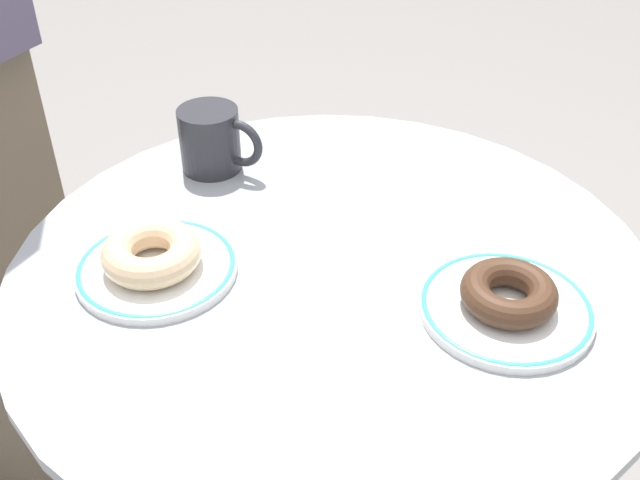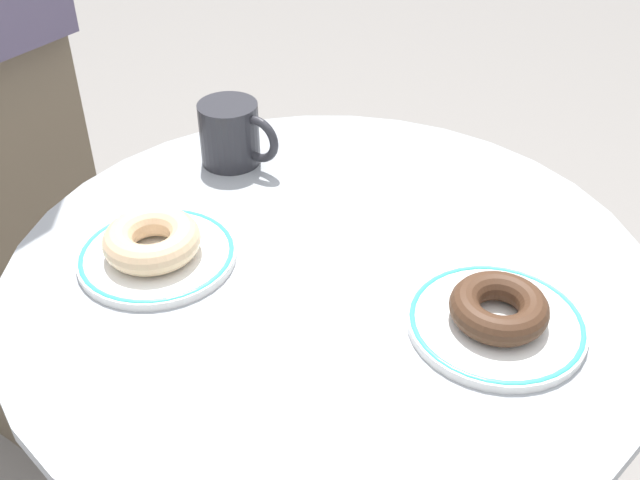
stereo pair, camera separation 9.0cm
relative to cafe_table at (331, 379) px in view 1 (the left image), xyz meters
name	(u,v)px [view 1 (the left image)]	position (x,y,z in m)	size (l,w,h in m)	color
cafe_table	(331,379)	(0.00, 0.00, 0.00)	(0.77, 0.77, 0.71)	#999EA3
plate_left	(157,268)	(-0.20, -0.05, 0.20)	(0.19, 0.19, 0.01)	white
plate_right	(506,308)	(0.20, -0.05, 0.20)	(0.19, 0.19, 0.01)	white
donut_glazed	(151,253)	(-0.20, -0.05, 0.23)	(0.11, 0.11, 0.04)	#E0B789
donut_chocolate	(509,292)	(0.20, -0.05, 0.22)	(0.10, 0.10, 0.03)	#422819
coffee_mug	(212,140)	(-0.20, 0.19, 0.24)	(0.12, 0.08, 0.09)	#28282D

